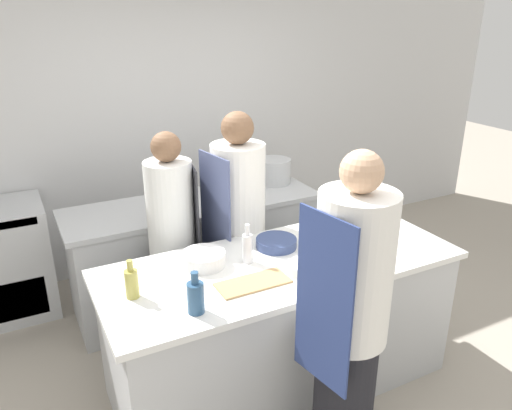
# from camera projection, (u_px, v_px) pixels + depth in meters

# --- Properties ---
(ground_plane) EXTENTS (16.00, 16.00, 0.00)m
(ground_plane) POSITION_uv_depth(u_px,v_px,m) (279.00, 380.00, 3.42)
(ground_plane) COLOR #A89E8E
(wall_back) EXTENTS (8.00, 0.06, 2.80)m
(wall_back) POSITION_uv_depth(u_px,v_px,m) (169.00, 120.00, 4.66)
(wall_back) COLOR silver
(wall_back) RESTS_ON ground_plane
(prep_counter) EXTENTS (2.25, 0.90, 0.92)m
(prep_counter) POSITION_uv_depth(u_px,v_px,m) (281.00, 323.00, 3.25)
(prep_counter) COLOR #B7BABC
(prep_counter) RESTS_ON ground_plane
(pass_counter) EXTENTS (2.07, 0.68, 0.92)m
(pass_counter) POSITION_uv_depth(u_px,v_px,m) (196.00, 252.00, 4.20)
(pass_counter) COLOR #B7BABC
(pass_counter) RESTS_ON ground_plane
(chef_at_prep_near) EXTENTS (0.41, 0.40, 1.80)m
(chef_at_prep_near) POSITION_uv_depth(u_px,v_px,m) (349.00, 324.00, 2.49)
(chef_at_prep_near) COLOR black
(chef_at_prep_near) RESTS_ON ground_plane
(chef_at_stove) EXTENTS (0.36, 0.35, 1.63)m
(chef_at_stove) POSITION_uv_depth(u_px,v_px,m) (173.00, 245.00, 3.51)
(chef_at_stove) COLOR black
(chef_at_stove) RESTS_ON ground_plane
(chef_at_pass_far) EXTENTS (0.42, 0.40, 1.74)m
(chef_at_pass_far) POSITION_uv_depth(u_px,v_px,m) (238.00, 232.00, 3.60)
(chef_at_pass_far) COLOR black
(chef_at_pass_far) RESTS_ON ground_plane
(bottle_olive_oil) EXTENTS (0.09, 0.09, 0.23)m
(bottle_olive_oil) POSITION_uv_depth(u_px,v_px,m) (196.00, 296.00, 2.53)
(bottle_olive_oil) COLOR #2D5175
(bottle_olive_oil) RESTS_ON prep_counter
(bottle_vinegar) EXTENTS (0.07, 0.07, 0.22)m
(bottle_vinegar) POSITION_uv_depth(u_px,v_px,m) (132.00, 283.00, 2.67)
(bottle_vinegar) COLOR #B2A84C
(bottle_vinegar) RESTS_ON prep_counter
(bottle_wine) EXTENTS (0.06, 0.06, 0.25)m
(bottle_wine) POSITION_uv_depth(u_px,v_px,m) (247.00, 247.00, 3.04)
(bottle_wine) COLOR silver
(bottle_wine) RESTS_ON prep_counter
(bowl_mixing_large) EXTENTS (0.26, 0.26, 0.09)m
(bowl_mixing_large) POSITION_uv_depth(u_px,v_px,m) (204.00, 259.00, 3.02)
(bowl_mixing_large) COLOR white
(bowl_mixing_large) RESTS_ON prep_counter
(bowl_prep_small) EXTENTS (0.27, 0.27, 0.06)m
(bowl_prep_small) POSITION_uv_depth(u_px,v_px,m) (276.00, 243.00, 3.25)
(bowl_prep_small) COLOR navy
(bowl_prep_small) RESTS_ON prep_counter
(bowl_ceramic_blue) EXTENTS (0.27, 0.27, 0.08)m
(bowl_ceramic_blue) POSITION_uv_depth(u_px,v_px,m) (358.00, 243.00, 3.22)
(bowl_ceramic_blue) COLOR tan
(bowl_ceramic_blue) RESTS_ON prep_counter
(bowl_wooden_salad) EXTENTS (0.21, 0.21, 0.07)m
(bowl_wooden_salad) POSITION_uv_depth(u_px,v_px,m) (306.00, 268.00, 2.92)
(bowl_wooden_salad) COLOR white
(bowl_wooden_salad) RESTS_ON prep_counter
(cutting_board) EXTENTS (0.42, 0.19, 0.01)m
(cutting_board) POSITION_uv_depth(u_px,v_px,m) (253.00, 283.00, 2.82)
(cutting_board) COLOR tan
(cutting_board) RESTS_ON prep_counter
(stockpot) EXTENTS (0.29, 0.29, 0.22)m
(stockpot) POSITION_uv_depth(u_px,v_px,m) (274.00, 171.00, 4.43)
(stockpot) COLOR #B7BABC
(stockpot) RESTS_ON pass_counter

